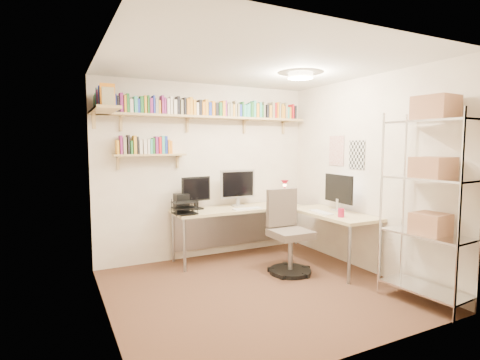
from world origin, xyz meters
The scene contains 6 objects.
ground centered at (0.00, 0.00, 0.00)m, with size 3.20×3.20×0.00m, color #4F2C22.
room_shell centered at (0.00, 0.00, 1.55)m, with size 3.24×3.04×2.52m.
wall_shelves centered at (-0.43, 1.30, 2.03)m, with size 3.12×1.09×0.80m.
corner_desk centered at (0.49, 0.94, 0.72)m, with size 2.25×1.87×1.27m.
office_chair centered at (0.64, 0.34, 0.45)m, with size 0.56×0.57×1.06m.
wire_rack centered at (1.36, -1.12, 1.33)m, with size 0.49×0.88×2.11m.
Camera 1 is at (-2.02, -3.58, 1.63)m, focal length 28.00 mm.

